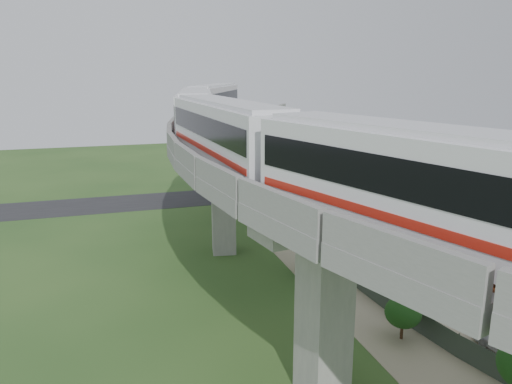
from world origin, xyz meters
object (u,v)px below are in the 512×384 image
(car_white, at_px, (508,342))
(car_dark, at_px, (413,244))
(metro_train, at_px, (239,120))
(car_red, at_px, (501,314))

(car_white, xyz_separation_m, car_dark, (4.67, 16.10, -0.16))
(car_white, height_order, car_dark, car_white)
(metro_train, height_order, car_red, metro_train)
(metro_train, xyz_separation_m, car_white, (11.97, -13.60, -11.60))
(metro_train, relative_size, car_dark, 17.27)
(metro_train, relative_size, car_white, 15.57)
(car_white, distance_m, car_dark, 16.77)
(metro_train, height_order, car_white, metro_train)
(car_red, distance_m, car_dark, 13.50)
(car_red, bearing_deg, metro_train, -143.90)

